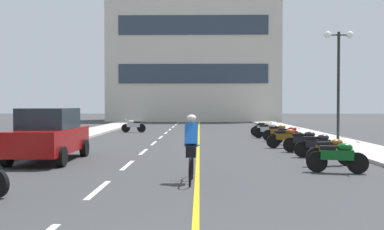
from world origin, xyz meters
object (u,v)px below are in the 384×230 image
(motorcycle_9, at_px, (268,130))
(motorcycle_11, at_px, (266,127))
(motorcycle_12, at_px, (133,126))
(motorcycle_3, at_px, (331,151))
(motorcycle_2, at_px, (337,156))
(motorcycle_10, at_px, (265,129))
(parked_car_near, at_px, (49,135))
(motorcycle_8, at_px, (278,132))
(cyclist_rider, at_px, (191,147))
(street_lamp_mid, at_px, (339,62))
(motorcycle_7, at_px, (288,135))
(motorcycle_5, at_px, (305,141))
(motorcycle_6, at_px, (286,138))
(motorcycle_4, at_px, (318,145))

(motorcycle_9, bearing_deg, motorcycle_11, 83.84)
(motorcycle_12, bearing_deg, motorcycle_3, -62.03)
(motorcycle_2, height_order, motorcycle_10, same)
(parked_car_near, bearing_deg, motorcycle_10, 52.67)
(motorcycle_8, xyz_separation_m, motorcycle_12, (-8.85, 7.01, 0.00))
(motorcycle_8, height_order, cyclist_rider, cyclist_rider)
(parked_car_near, bearing_deg, motorcycle_3, -6.19)
(street_lamp_mid, distance_m, cyclist_rider, 13.59)
(motorcycle_12, bearing_deg, motorcycle_7, -45.79)
(motorcycle_2, height_order, cyclist_rider, cyclist_rider)
(street_lamp_mid, height_order, motorcycle_5, street_lamp_mid)
(motorcycle_2, bearing_deg, street_lamp_mid, 72.43)
(motorcycle_8, bearing_deg, motorcycle_3, -90.30)
(motorcycle_2, distance_m, motorcycle_3, 1.46)
(parked_car_near, relative_size, motorcycle_12, 2.48)
(motorcycle_6, xyz_separation_m, motorcycle_11, (0.45, 8.80, 0.00))
(motorcycle_3, bearing_deg, motorcycle_10, 90.70)
(motorcycle_2, relative_size, motorcycle_9, 0.98)
(motorcycle_5, bearing_deg, street_lamp_mid, 57.88)
(motorcycle_5, height_order, motorcycle_12, same)
(motorcycle_3, bearing_deg, street_lamp_mid, 71.12)
(motorcycle_4, bearing_deg, cyclist_rider, -131.36)
(motorcycle_8, bearing_deg, motorcycle_10, 93.45)
(motorcycle_8, distance_m, motorcycle_10, 3.48)
(motorcycle_4, height_order, motorcycle_10, same)
(motorcycle_11, bearing_deg, motorcycle_12, 166.87)
(cyclist_rider, bearing_deg, motorcycle_10, 75.26)
(motorcycle_5, bearing_deg, motorcycle_9, 92.08)
(motorcycle_10, height_order, motorcycle_12, same)
(motorcycle_2, relative_size, motorcycle_4, 0.98)
(motorcycle_10, distance_m, motorcycle_12, 9.33)
(motorcycle_5, xyz_separation_m, motorcycle_11, (0.04, 10.63, 0.00))
(street_lamp_mid, bearing_deg, motorcycle_5, -122.12)
(motorcycle_7, distance_m, motorcycle_11, 7.10)
(street_lamp_mid, bearing_deg, motorcycle_4, -113.69)
(motorcycle_3, relative_size, motorcycle_10, 0.98)
(motorcycle_11, distance_m, motorcycle_12, 9.17)
(motorcycle_2, distance_m, motorcycle_5, 5.30)
(motorcycle_6, relative_size, motorcycle_9, 1.00)
(motorcycle_5, xyz_separation_m, motorcycle_8, (-0.04, 5.70, 0.00))
(motorcycle_2, xyz_separation_m, motorcycle_8, (0.30, 10.99, 0.00))
(motorcycle_12, bearing_deg, motorcycle_2, -64.61)
(motorcycle_2, relative_size, cyclist_rider, 0.95)
(parked_car_near, xyz_separation_m, motorcycle_6, (9.00, 4.66, -0.44))
(motorcycle_6, relative_size, motorcycle_7, 1.00)
(motorcycle_3, height_order, motorcycle_9, same)
(street_lamp_mid, relative_size, motorcycle_12, 3.22)
(motorcycle_2, xyz_separation_m, motorcycle_7, (0.39, 8.82, 0.00))
(motorcycle_10, bearing_deg, parked_car_near, -127.33)
(cyclist_rider, bearing_deg, motorcycle_7, 66.47)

